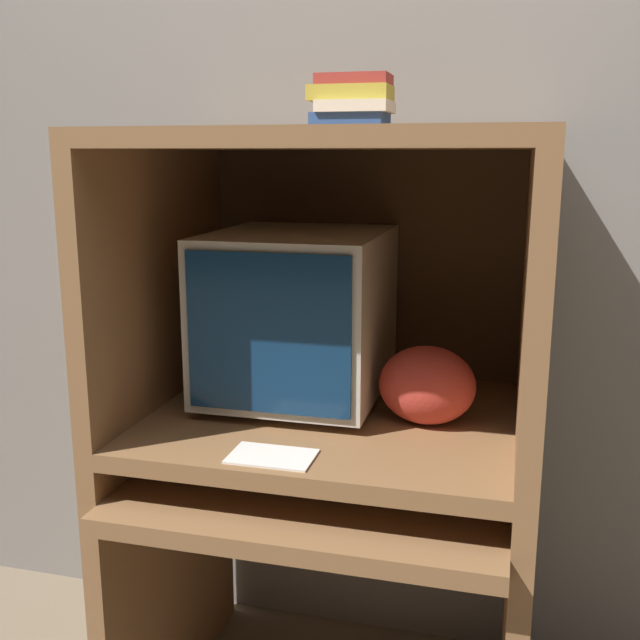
% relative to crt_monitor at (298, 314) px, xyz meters
% --- Properties ---
extents(wall_back, '(6.00, 0.06, 2.60)m').
position_rel_crt_monitor_xyz_m(wall_back, '(0.10, 0.31, 0.34)').
color(wall_back, gray).
rests_on(wall_back, ground_plane).
extents(desk_base, '(0.84, 0.73, 0.66)m').
position_rel_crt_monitor_xyz_m(desk_base, '(0.10, -0.12, -0.55)').
color(desk_base, brown).
rests_on(desk_base, ground_plane).
extents(desk_monitor_shelf, '(0.84, 0.68, 0.10)m').
position_rel_crt_monitor_xyz_m(desk_monitor_shelf, '(0.10, -0.08, -0.22)').
color(desk_monitor_shelf, brown).
rests_on(desk_monitor_shelf, desk_base).
extents(hutch_upper, '(0.84, 0.68, 0.59)m').
position_rel_crt_monitor_xyz_m(hutch_upper, '(0.10, -0.05, 0.19)').
color(hutch_upper, brown).
rests_on(hutch_upper, desk_monitor_shelf).
extents(crt_monitor, '(0.37, 0.44, 0.38)m').
position_rel_crt_monitor_xyz_m(crt_monitor, '(0.00, 0.00, 0.00)').
color(crt_monitor, beige).
rests_on(crt_monitor, desk_monitor_shelf).
extents(keyboard, '(0.47, 0.14, 0.03)m').
position_rel_crt_monitor_xyz_m(keyboard, '(-0.02, -0.22, -0.29)').
color(keyboard, black).
rests_on(keyboard, desk_base).
extents(mouse, '(0.07, 0.05, 0.03)m').
position_rel_crt_monitor_xyz_m(mouse, '(0.28, -0.20, -0.29)').
color(mouse, black).
rests_on(mouse, desk_base).
extents(snack_bag, '(0.20, 0.15, 0.16)m').
position_rel_crt_monitor_xyz_m(snack_bag, '(0.30, -0.09, -0.12)').
color(snack_bag, '#BC382D').
rests_on(snack_bag, desk_monitor_shelf).
extents(book_stack, '(0.17, 0.13, 0.12)m').
position_rel_crt_monitor_xyz_m(book_stack, '(0.12, 0.00, 0.45)').
color(book_stack, navy).
rests_on(book_stack, hutch_upper).
extents(paper_card, '(0.16, 0.10, 0.00)m').
position_rel_crt_monitor_xyz_m(paper_card, '(0.05, -0.35, -0.19)').
color(paper_card, white).
rests_on(paper_card, desk_monitor_shelf).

